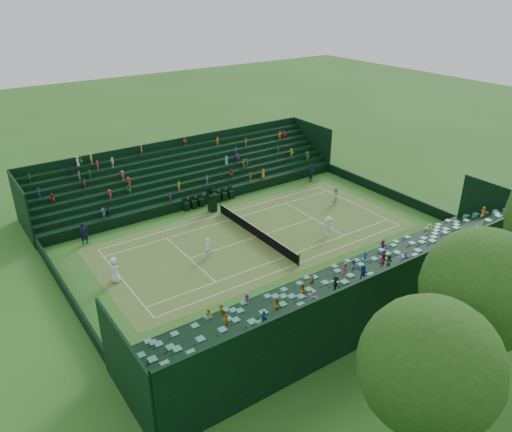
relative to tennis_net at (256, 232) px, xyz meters
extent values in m
plane|color=#33651F|center=(0.00, 0.00, -0.53)|extent=(160.00, 160.00, 0.00)
cube|color=#35802A|center=(0.00, 0.00, -0.52)|extent=(12.97, 26.77, 0.01)
cube|color=black|center=(0.00, 15.88, -0.03)|extent=(17.17, 0.20, 1.00)
cube|color=black|center=(0.00, -15.88, -0.03)|extent=(17.17, 0.20, 1.00)
cube|color=black|center=(8.48, 0.00, -0.03)|extent=(0.20, 31.77, 1.00)
cube|color=black|center=(-8.48, 0.00, -0.03)|extent=(0.20, 31.77, 1.00)
cube|color=black|center=(8.98, 0.00, -0.03)|extent=(0.80, 32.00, 1.00)
cube|color=black|center=(9.79, 0.00, 0.20)|extent=(0.80, 32.00, 1.45)
cube|color=black|center=(10.58, 0.00, 0.42)|extent=(0.80, 32.00, 1.90)
cube|color=black|center=(11.38, 0.00, 0.65)|extent=(0.80, 32.00, 2.35)
cube|color=black|center=(12.18, 0.00, 0.87)|extent=(0.80, 32.00, 2.80)
cube|color=black|center=(12.98, 0.00, 1.10)|extent=(0.80, 32.00, 3.25)
cube|color=black|center=(13.79, 0.00, 1.32)|extent=(0.80, 32.00, 3.70)
cube|color=black|center=(14.59, 0.00, 1.55)|extent=(0.80, 32.00, 4.15)
cube|color=black|center=(15.08, 0.00, 1.92)|extent=(0.20, 32.00, 4.90)
cube|color=black|center=(-8.98, 0.00, -0.03)|extent=(0.80, 32.00, 1.00)
cube|color=black|center=(-9.79, 0.00, 0.20)|extent=(0.80, 32.00, 1.45)
cube|color=black|center=(-10.58, 0.00, 0.42)|extent=(0.80, 32.00, 1.90)
cube|color=black|center=(-11.38, 0.00, 0.65)|extent=(0.80, 32.00, 2.35)
cube|color=black|center=(-12.18, 0.00, 0.87)|extent=(0.80, 32.00, 2.80)
cube|color=black|center=(-12.98, 0.00, 1.10)|extent=(0.80, 32.00, 3.25)
cube|color=black|center=(-13.79, 0.00, 1.32)|extent=(0.80, 32.00, 3.70)
cube|color=black|center=(-14.59, 0.00, 1.55)|extent=(0.80, 32.00, 4.15)
cube|color=black|center=(-15.08, 0.00, 1.92)|extent=(0.20, 32.00, 4.90)
cylinder|color=black|center=(-5.79, 0.00, 0.00)|extent=(0.10, 0.10, 1.06)
cylinder|color=black|center=(5.79, 0.00, 0.00)|extent=(0.10, 0.10, 1.06)
cube|color=black|center=(0.00, 0.00, -0.07)|extent=(11.57, 0.02, 0.86)
cube|color=white|center=(0.00, 0.00, 0.40)|extent=(11.57, 0.04, 0.07)
sphere|color=#204F16|center=(22.28, -6.92, 5.44)|extent=(5.87, 5.87, 5.87)
cylinder|color=black|center=(20.49, -0.59, 1.16)|extent=(0.50, 0.50, 3.38)
sphere|color=#204F16|center=(20.49, -0.59, 5.74)|extent=(6.17, 6.17, 6.17)
cube|color=black|center=(-6.65, -0.41, 0.31)|extent=(0.65, 0.65, 1.67)
cube|color=black|center=(-6.65, -0.41, 1.19)|extent=(0.84, 0.84, 0.09)
cube|color=black|center=(-6.97, -0.41, 1.52)|extent=(0.07, 0.84, 0.65)
imported|color=black|center=(-6.65, -0.41, 1.67)|extent=(0.44, 0.50, 0.86)
cube|color=black|center=(-8.26, -2.35, -0.11)|extent=(0.52, 0.52, 0.83)
cube|color=black|center=(-8.52, -2.35, 0.40)|extent=(0.06, 0.52, 0.52)
cube|color=black|center=(-8.26, -1.55, -0.11)|extent=(0.52, 0.52, 0.83)
cube|color=black|center=(-8.52, -1.55, 0.40)|extent=(0.06, 0.52, 0.52)
cube|color=black|center=(-8.26, -0.75, -0.11)|extent=(0.52, 0.52, 0.83)
cube|color=black|center=(-8.52, -0.75, 0.40)|extent=(0.06, 0.52, 0.52)
cube|color=black|center=(-8.26, 1.05, -0.11)|extent=(0.52, 0.52, 0.83)
cube|color=black|center=(-8.52, 1.05, 0.40)|extent=(0.06, 0.52, 0.52)
cube|color=black|center=(-8.26, 1.85, -0.11)|extent=(0.52, 0.52, 0.83)
cube|color=black|center=(-8.52, 1.85, 0.40)|extent=(0.06, 0.52, 0.52)
cube|color=black|center=(-8.26, 2.65, -0.11)|extent=(0.52, 0.52, 0.83)
cube|color=black|center=(-8.52, 2.65, 0.40)|extent=(0.06, 0.52, 0.52)
imported|color=white|center=(-0.14, -12.34, 0.46)|extent=(1.08, 0.83, 1.98)
imported|color=white|center=(0.54, -4.99, 0.31)|extent=(0.72, 0.71, 1.67)
imported|color=white|center=(-1.39, 10.35, 0.36)|extent=(1.05, 0.94, 1.77)
imported|color=white|center=(3.29, 5.20, 0.37)|extent=(1.26, 0.87, 1.79)
imported|color=black|center=(-7.24, 12.30, 0.43)|extent=(0.70, 0.82, 1.92)
imported|color=black|center=(-7.09, -12.37, 0.43)|extent=(0.47, 0.71, 1.92)
camera|label=1|loc=(31.00, -21.44, 19.55)|focal=35.00mm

